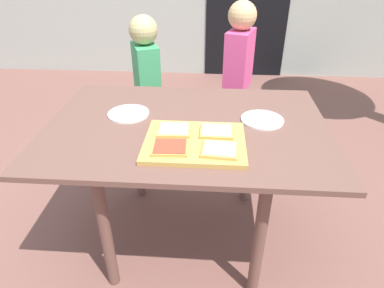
{
  "coord_description": "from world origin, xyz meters",
  "views": [
    {
      "loc": [
        0.11,
        -1.31,
        1.39
      ],
      "look_at": [
        0.02,
        0.0,
        0.58
      ],
      "focal_mm": 31.18,
      "sensor_mm": 36.0,
      "label": 1
    }
  ],
  "objects_px": {
    "cutting_board": "(195,142)",
    "pizza_slice_near_left": "(170,147)",
    "pizza_slice_far_right": "(216,131)",
    "plate_white_left": "(129,114)",
    "dining_table": "(187,141)",
    "child_left": "(147,81)",
    "child_right": "(238,74)",
    "pizza_slice_near_right": "(220,150)",
    "pizza_slice_far_left": "(174,130)",
    "plate_white_right": "(262,120)"
  },
  "relations": [
    {
      "from": "pizza_slice_far_left",
      "to": "child_left",
      "type": "bearing_deg",
      "value": 107.93
    },
    {
      "from": "plate_white_right",
      "to": "pizza_slice_near_left",
      "type": "bearing_deg",
      "value": -142.27
    },
    {
      "from": "plate_white_right",
      "to": "child_left",
      "type": "height_order",
      "value": "child_left"
    },
    {
      "from": "pizza_slice_near_right",
      "to": "child_left",
      "type": "distance_m",
      "value": 1.15
    },
    {
      "from": "cutting_board",
      "to": "pizza_slice_far_right",
      "type": "bearing_deg",
      "value": 38.49
    },
    {
      "from": "child_right",
      "to": "cutting_board",
      "type": "bearing_deg",
      "value": -102.77
    },
    {
      "from": "child_right",
      "to": "child_left",
      "type": "bearing_deg",
      "value": -177.3
    },
    {
      "from": "pizza_slice_far_left",
      "to": "plate_white_right",
      "type": "relative_size",
      "value": 0.72
    },
    {
      "from": "child_left",
      "to": "child_right",
      "type": "bearing_deg",
      "value": 2.7
    },
    {
      "from": "pizza_slice_far_left",
      "to": "pizza_slice_far_right",
      "type": "xyz_separation_m",
      "value": [
        0.18,
        0.0,
        0.0
      ]
    },
    {
      "from": "pizza_slice_far_right",
      "to": "plate_white_left",
      "type": "distance_m",
      "value": 0.45
    },
    {
      "from": "pizza_slice_near_right",
      "to": "pizza_slice_far_left",
      "type": "relative_size",
      "value": 1.04
    },
    {
      "from": "pizza_slice_near_right",
      "to": "pizza_slice_near_left",
      "type": "xyz_separation_m",
      "value": [
        -0.19,
        0.0,
        0.0
      ]
    },
    {
      "from": "cutting_board",
      "to": "child_left",
      "type": "bearing_deg",
      "value": 111.59
    },
    {
      "from": "pizza_slice_far_right",
      "to": "plate_white_left",
      "type": "height_order",
      "value": "pizza_slice_far_right"
    },
    {
      "from": "pizza_slice_near_left",
      "to": "child_left",
      "type": "distance_m",
      "value": 1.08
    },
    {
      "from": "cutting_board",
      "to": "dining_table",
      "type": "bearing_deg",
      "value": 105.02
    },
    {
      "from": "dining_table",
      "to": "child_left",
      "type": "height_order",
      "value": "child_left"
    },
    {
      "from": "pizza_slice_near_left",
      "to": "pizza_slice_far_right",
      "type": "distance_m",
      "value": 0.22
    },
    {
      "from": "cutting_board",
      "to": "pizza_slice_near_left",
      "type": "xyz_separation_m",
      "value": [
        -0.09,
        -0.07,
        0.02
      ]
    },
    {
      "from": "plate_white_right",
      "to": "pizza_slice_near_right",
      "type": "bearing_deg",
      "value": -122.84
    },
    {
      "from": "plate_white_left",
      "to": "child_left",
      "type": "bearing_deg",
      "value": 94.26
    },
    {
      "from": "pizza_slice_far_right",
      "to": "plate_white_left",
      "type": "xyz_separation_m",
      "value": [
        -0.41,
        0.18,
        -0.02
      ]
    },
    {
      "from": "pizza_slice_far_right",
      "to": "child_right",
      "type": "xyz_separation_m",
      "value": [
        0.14,
        0.92,
        -0.08
      ]
    },
    {
      "from": "plate_white_right",
      "to": "child_right",
      "type": "relative_size",
      "value": 0.18
    },
    {
      "from": "cutting_board",
      "to": "pizza_slice_near_left",
      "type": "relative_size",
      "value": 2.87
    },
    {
      "from": "child_right",
      "to": "pizza_slice_near_right",
      "type": "bearing_deg",
      "value": -96.7
    },
    {
      "from": "pizza_slice_far_left",
      "to": "plate_white_right",
      "type": "xyz_separation_m",
      "value": [
        0.38,
        0.16,
        -0.02
      ]
    },
    {
      "from": "plate_white_right",
      "to": "child_right",
      "type": "bearing_deg",
      "value": 95.13
    },
    {
      "from": "plate_white_right",
      "to": "child_right",
      "type": "xyz_separation_m",
      "value": [
        -0.07,
        0.76,
        -0.06
      ]
    },
    {
      "from": "cutting_board",
      "to": "plate_white_left",
      "type": "bearing_deg",
      "value": 143.07
    },
    {
      "from": "plate_white_left",
      "to": "pizza_slice_far_left",
      "type": "bearing_deg",
      "value": -37.22
    },
    {
      "from": "dining_table",
      "to": "cutting_board",
      "type": "height_order",
      "value": "cutting_board"
    },
    {
      "from": "pizza_slice_near_left",
      "to": "child_right",
      "type": "height_order",
      "value": "child_right"
    },
    {
      "from": "plate_white_left",
      "to": "cutting_board",
      "type": "bearing_deg",
      "value": -36.93
    },
    {
      "from": "pizza_slice_near_right",
      "to": "pizza_slice_far_left",
      "type": "bearing_deg",
      "value": 143.68
    },
    {
      "from": "pizza_slice_far_left",
      "to": "pizza_slice_far_right",
      "type": "height_order",
      "value": "same"
    },
    {
      "from": "pizza_slice_near_right",
      "to": "child_right",
      "type": "relative_size",
      "value": 0.13
    },
    {
      "from": "child_left",
      "to": "child_right",
      "type": "xyz_separation_m",
      "value": [
        0.6,
        0.03,
        0.05
      ]
    },
    {
      "from": "pizza_slice_far_left",
      "to": "plate_white_right",
      "type": "bearing_deg",
      "value": 22.63
    },
    {
      "from": "pizza_slice_far_right",
      "to": "child_left",
      "type": "height_order",
      "value": "child_left"
    },
    {
      "from": "cutting_board",
      "to": "child_right",
      "type": "bearing_deg",
      "value": 77.23
    },
    {
      "from": "pizza_slice_near_left",
      "to": "plate_white_right",
      "type": "xyz_separation_m",
      "value": [
        0.38,
        0.3,
        -0.02
      ]
    },
    {
      "from": "pizza_slice_near_right",
      "to": "dining_table",
      "type": "bearing_deg",
      "value": 120.79
    },
    {
      "from": "plate_white_right",
      "to": "plate_white_left",
      "type": "bearing_deg",
      "value": 178.2
    },
    {
      "from": "pizza_slice_near_right",
      "to": "pizza_slice_far_left",
      "type": "height_order",
      "value": "same"
    },
    {
      "from": "dining_table",
      "to": "pizza_slice_far_left",
      "type": "distance_m",
      "value": 0.16
    },
    {
      "from": "pizza_slice_far_right",
      "to": "pizza_slice_near_left",
      "type": "bearing_deg",
      "value": -141.85
    },
    {
      "from": "pizza_slice_near_left",
      "to": "child_left",
      "type": "xyz_separation_m",
      "value": [
        -0.29,
        1.03,
        -0.13
      ]
    },
    {
      "from": "pizza_slice_far_right",
      "to": "pizza_slice_far_left",
      "type": "bearing_deg",
      "value": -179.38
    }
  ]
}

